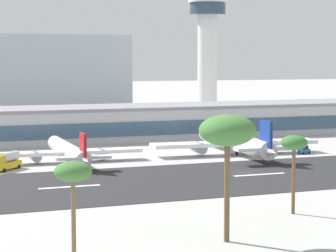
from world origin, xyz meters
The scene contains 14 objects.
ground_plane centered at (0.00, 0.00, 0.00)m, with size 1400.00×1400.00×0.00m, color #A8A8A3.
runway_strip centered at (0.00, -4.20, 0.04)m, with size 800.00×40.26×0.08m, color #262628.
runway_centreline_dash_3 centered at (-39.93, -4.20, 0.09)m, with size 12.00×1.20×0.01m, color white.
runway_centreline_dash_4 centered at (1.07, -4.20, 0.09)m, with size 12.00×1.20×0.01m, color white.
terminal_building centered at (-12.39, 73.92, 5.16)m, with size 215.58×25.45×10.32m.
control_tower centered at (45.87, 122.16, 29.19)m, with size 15.32×15.32×48.39m.
distant_hotel_block centered at (-28.31, 173.88, 17.79)m, with size 110.61×27.93×35.57m, color #A8B2BC.
airliner_red_tail_gate_0 centered at (-32.32, 28.22, 2.71)m, with size 35.48×40.72×8.50m.
airliner_navy_tail_gate_1 centered at (11.01, 26.43, 3.28)m, with size 44.60×49.36×10.31m.
service_baggage_tug_0 centered at (28.27, 21.88, 1.05)m, with size 3.47×2.44×2.20m.
service_fuel_truck_1 centered at (-48.00, 21.87, 2.03)m, with size 7.56×8.10×3.95m.
palm_tree_0 centered at (-51.12, -54.17, 10.61)m, with size 4.51×4.51×12.18m.
palm_tree_2 centered at (-12.49, -40.22, 10.86)m, with size 4.24×4.24×12.48m.
palm_tree_3 centered at (-29.87, -52.12, 14.66)m, with size 7.57×7.57×17.00m.
Camera 1 is at (-70.50, -135.60, 23.89)m, focal length 75.68 mm.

